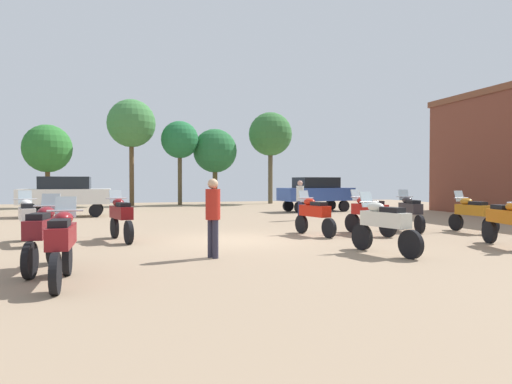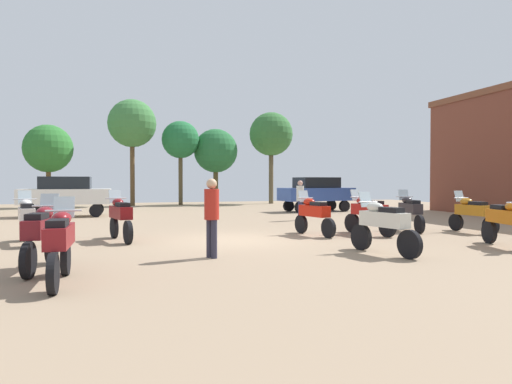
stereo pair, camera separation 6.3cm
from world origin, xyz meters
name	(u,v)px [view 1 (the left image)]	position (x,y,z in m)	size (l,w,h in m)	color
ground_plane	(233,241)	(0.00, 0.00, 0.01)	(44.00, 52.00, 0.02)	#967D63
motorcycle_2	(62,242)	(-4.18, -4.87, 0.75)	(0.62, 2.19, 1.48)	black
motorcycle_3	(314,213)	(2.84, 0.48, 0.73)	(0.73, 2.12, 1.46)	black
motorcycle_4	(369,213)	(4.66, 0.16, 0.75)	(0.79, 2.21, 1.49)	black
motorcycle_5	(507,220)	(6.67, -3.50, 0.75)	(0.78, 2.21, 1.48)	black
motorcycle_6	(472,212)	(8.39, -0.29, 0.72)	(0.62, 2.10, 1.44)	black
motorcycle_7	(27,218)	(-5.74, 0.85, 0.76)	(0.77, 2.17, 1.50)	black
motorcycle_8	(43,233)	(-4.69, -3.51, 0.76)	(0.63, 2.19, 1.51)	black
motorcycle_10	(410,211)	(6.65, 0.75, 0.74)	(0.69, 2.09, 1.46)	black
motorcycle_11	(121,216)	(-3.21, 0.79, 0.76)	(0.78, 2.23, 1.50)	black
motorcycle_12	(384,224)	(2.91, -3.57, 0.76)	(0.76, 2.23, 1.50)	black
car_2	(316,192)	(7.80, 11.56, 1.19)	(4.48, 2.29, 2.00)	black
car_3	(65,193)	(-5.87, 11.37, 1.19)	(4.30, 1.80, 2.00)	black
person_1	(300,197)	(4.57, 6.02, 1.08)	(0.48, 0.48, 1.80)	#25294E
person_2	(213,211)	(-1.18, -2.97, 1.09)	(0.46, 0.46, 1.83)	#2D2C3D
tree_1	(47,149)	(-7.92, 20.25, 3.97)	(3.21, 3.21, 5.58)	brown
tree_2	(270,135)	(8.25, 21.53, 5.51)	(3.45, 3.45, 7.26)	brown
tree_3	(180,140)	(1.03, 21.18, 4.85)	(2.77, 2.77, 6.26)	#4E432B
tree_5	(215,151)	(3.77, 21.56, 4.12)	(3.36, 3.36, 5.80)	#4F4324
tree_7	(131,124)	(-2.45, 21.10, 5.93)	(3.45, 3.45, 7.68)	brown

